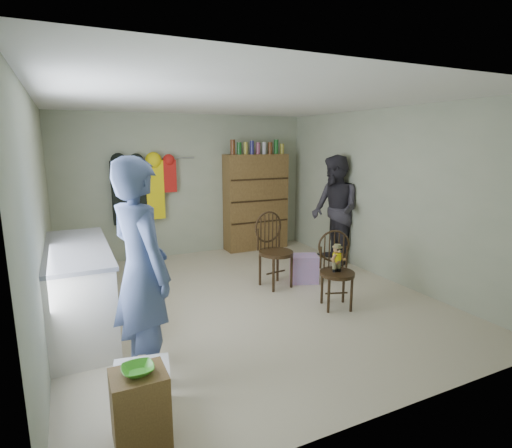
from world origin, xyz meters
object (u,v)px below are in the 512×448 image
chair_front (336,265)px  chair_far (273,247)px  counter (80,289)px  dresser (256,201)px

chair_front → chair_far: bearing=128.1°
counter → chair_front: 2.96m
counter → chair_far: size_ratio=1.75×
dresser → counter: bearing=-144.3°
dresser → chair_far: bearing=-108.7°
chair_far → chair_front: bearing=-79.1°
counter → dresser: dresser is taller
chair_far → dresser: bearing=63.0°
chair_far → dresser: dresser is taller
chair_front → dresser: size_ratio=0.46×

